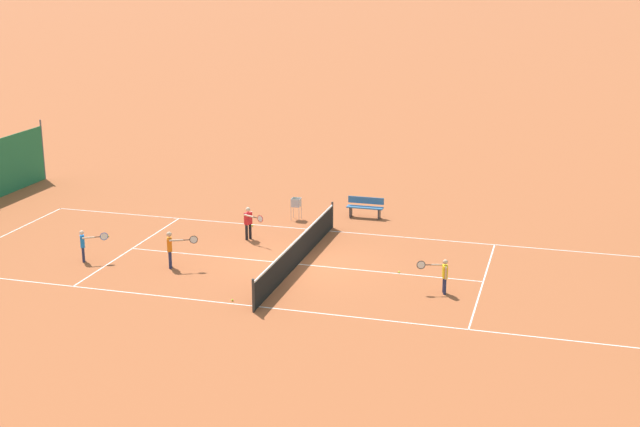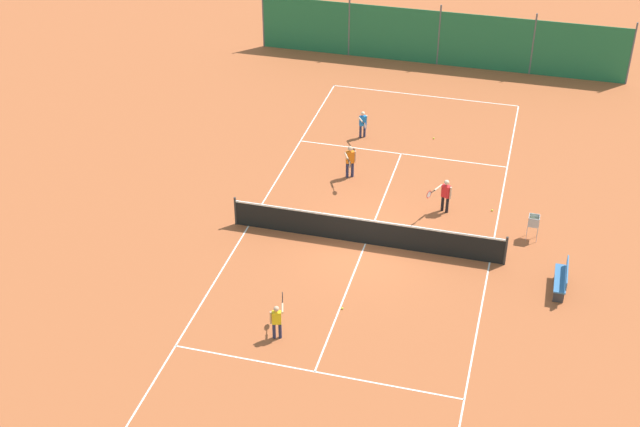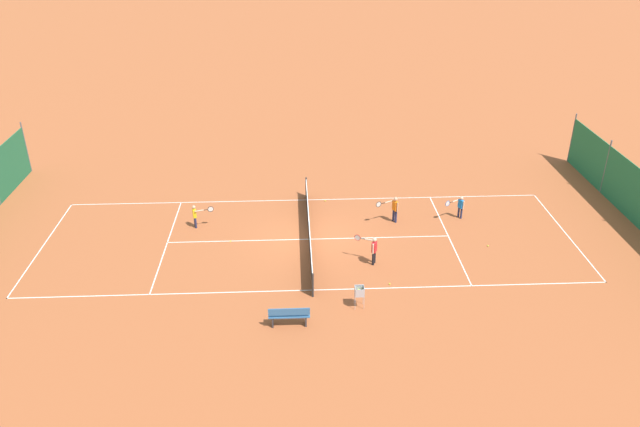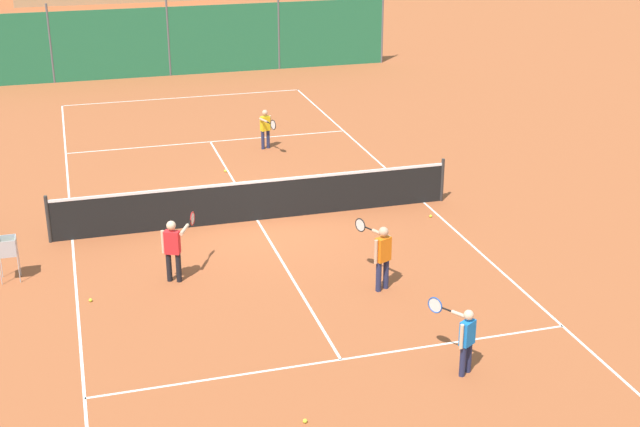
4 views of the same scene
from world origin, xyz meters
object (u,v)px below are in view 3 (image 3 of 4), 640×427
object	(u,v)px
tennis_ball_by_net_right	(325,201)
tennis_ball_far_corner	(230,241)
ball_hopper	(360,292)
player_near_baseline	(460,206)
player_far_baseline	(373,248)
tennis_net	(309,230)
tennis_ball_by_net_left	(390,284)
player_far_service	(394,208)
courtside_bench	(289,316)
player_near_service	(196,214)
tennis_ball_service_box	(488,246)

from	to	relation	value
tennis_ball_by_net_right	tennis_ball_far_corner	world-z (taller)	same
tennis_ball_by_net_right	ball_hopper	world-z (taller)	ball_hopper
player_near_baseline	ball_hopper	bearing A→B (deg)	141.67
player_far_baseline	tennis_net	bearing A→B (deg)	49.99
tennis_ball_by_net_right	tennis_ball_by_net_left	distance (m)	8.04
player_far_service	tennis_ball_by_net_right	size ratio (longest dim) A/B	19.58
tennis_ball_far_corner	courtside_bench	world-z (taller)	courtside_bench
tennis_net	tennis_ball_by_net_left	bearing A→B (deg)	-141.05
player_far_service	player_near_service	world-z (taller)	player_far_service
tennis_ball_far_corner	player_near_service	bearing A→B (deg)	48.45
player_far_service	tennis_ball_by_net_left	xyz separation A→B (m)	(-5.38, 0.98, -0.72)
player_near_baseline	player_near_service	bearing A→B (deg)	91.54
player_far_baseline	tennis_ball_by_net_right	world-z (taller)	player_far_baseline
player_far_baseline	tennis_ball_service_box	xyz separation A→B (m)	(1.18, -5.32, -0.71)
player_far_baseline	tennis_ball_by_net_left	bearing A→B (deg)	-163.53
tennis_net	player_far_service	world-z (taller)	player_far_service
player_far_service	ball_hopper	world-z (taller)	player_far_service
tennis_ball_by_net_left	ball_hopper	xyz separation A→B (m)	(-1.44, 1.38, 0.62)
tennis_net	player_near_service	xyz separation A→B (m)	(1.42, 5.25, 0.17)
tennis_ball_by_net_left	tennis_net	bearing A→B (deg)	38.95
tennis_ball_service_box	tennis_ball_by_net_left	xyz separation A→B (m)	(-2.83, 4.83, 0.00)
tennis_ball_service_box	ball_hopper	world-z (taller)	ball_hopper
player_near_baseline	player_far_baseline	xyz separation A→B (m)	(-3.97, 4.68, 0.07)
player_far_baseline	tennis_ball_service_box	distance (m)	5.49
tennis_net	tennis_ball_service_box	distance (m)	8.03
player_near_service	tennis_ball_service_box	size ratio (longest dim) A/B	17.24
tennis_ball_service_box	tennis_ball_far_corner	world-z (taller)	same
player_near_service	tennis_ball_far_corner	bearing A→B (deg)	-131.55
tennis_net	player_far_service	bearing A→B (deg)	-69.64
player_near_service	ball_hopper	xyz separation A→B (m)	(-6.72, -6.99, -0.01)
tennis_ball_by_net_right	tennis_ball_far_corner	distance (m)	6.00
tennis_ball_far_corner	tennis_ball_by_net_left	bearing A→B (deg)	-119.49
tennis_ball_service_box	courtside_bench	world-z (taller)	courtside_bench
tennis_ball_by_net_right	tennis_ball_far_corner	size ratio (longest dim) A/B	1.00
tennis_ball_service_box	tennis_ball_by_net_left	distance (m)	5.60
player_near_baseline	player_far_baseline	size ratio (longest dim) A/B	0.90
tennis_ball_far_corner	courtside_bench	xyz separation A→B (m)	(-6.26, -2.64, 0.42)
player_far_baseline	tennis_ball_service_box	world-z (taller)	player_far_baseline
tennis_ball_far_corner	ball_hopper	xyz separation A→B (m)	(-5.22, -5.29, 0.62)
tennis_net	tennis_ball_by_net_right	distance (m)	4.02
player_far_baseline	tennis_ball_by_net_right	xyz separation A→B (m)	(6.09, 1.69, -0.71)
tennis_net	courtside_bench	world-z (taller)	tennis_net
player_far_service	tennis_ball_far_corner	size ratio (longest dim) A/B	19.58
player_near_service	tennis_ball_by_net_left	world-z (taller)	player_near_service
player_near_baseline	player_far_service	world-z (taller)	player_far_service
player_near_service	ball_hopper	world-z (taller)	player_near_service
ball_hopper	courtside_bench	distance (m)	2.86
player_near_baseline	player_near_service	world-z (taller)	player_near_baseline
tennis_net	tennis_ball_by_net_right	bearing A→B (deg)	-13.67
player_near_service	tennis_ball_service_box	xyz separation A→B (m)	(-2.45, -13.20, -0.63)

